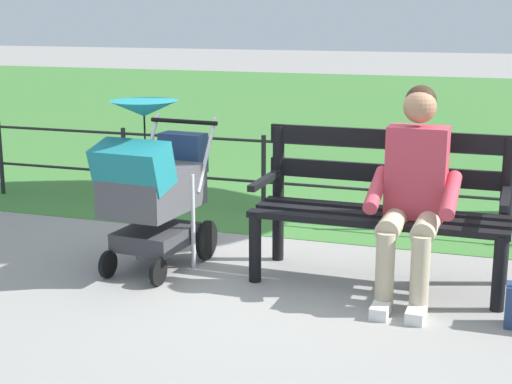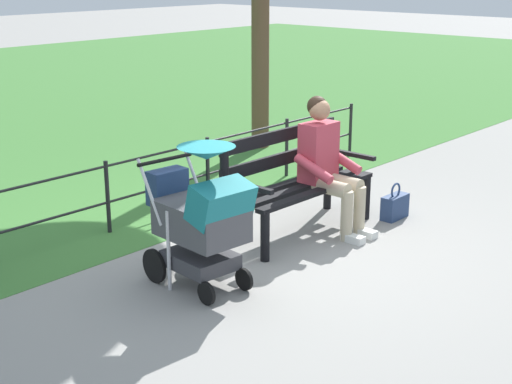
# 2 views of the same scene
# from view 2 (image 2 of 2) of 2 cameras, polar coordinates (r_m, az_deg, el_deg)

# --- Properties ---
(ground_plane) EXTENTS (60.00, 60.00, 0.00)m
(ground_plane) POSITION_cam_2_polar(r_m,az_deg,el_deg) (6.66, 0.62, -4.38)
(ground_plane) COLOR gray
(park_bench) EXTENTS (1.61, 0.62, 0.96)m
(park_bench) POSITION_cam_2_polar(r_m,az_deg,el_deg) (6.96, 2.91, 1.13)
(park_bench) COLOR black
(park_bench) RESTS_ON ground
(person_on_bench) EXTENTS (0.54, 0.74, 1.28)m
(person_on_bench) POSITION_cam_2_polar(r_m,az_deg,el_deg) (6.96, 5.50, 2.36)
(person_on_bench) COLOR tan
(person_on_bench) RESTS_ON ground
(stroller) EXTENTS (0.57, 0.92, 1.15)m
(stroller) POSITION_cam_2_polar(r_m,az_deg,el_deg) (5.71, -4.21, -1.79)
(stroller) COLOR black
(stroller) RESTS_ON ground
(handbag) EXTENTS (0.32, 0.14, 0.37)m
(handbag) POSITION_cam_2_polar(r_m,az_deg,el_deg) (7.53, 10.60, -1.07)
(handbag) COLOR navy
(handbag) RESTS_ON ground
(park_fence) EXTENTS (6.61, 0.04, 0.70)m
(park_fence) POSITION_cam_2_polar(r_m,az_deg,el_deg) (7.46, -7.33, 1.22)
(park_fence) COLOR black
(park_fence) RESTS_ON ground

